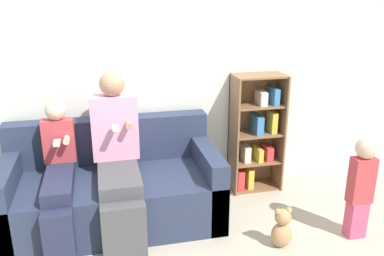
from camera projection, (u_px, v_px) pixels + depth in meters
ground_plane at (161, 250)px, 3.17m from camera, size 14.00×14.00×0.00m
back_wall at (140, 65)px, 3.71m from camera, size 10.00×0.06×2.55m
couch at (113, 190)px, 3.52m from camera, size 1.80×0.90×0.84m
adult_seated at (117, 154)px, 3.32m from camera, size 0.39×0.83×1.30m
child_seated at (58, 176)px, 3.20m from camera, size 0.26×0.84×1.08m
toddler_standing at (361, 184)px, 3.22m from camera, size 0.19×0.17×0.86m
bookshelf at (256, 135)px, 4.04m from camera, size 0.50×0.29×1.17m
teddy_bear at (282, 229)px, 3.17m from camera, size 0.17×0.14×0.34m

